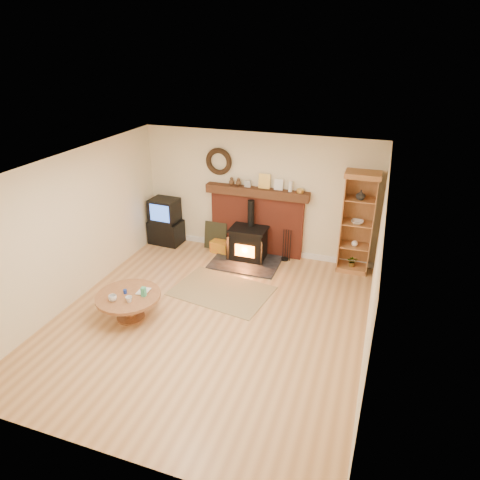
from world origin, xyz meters
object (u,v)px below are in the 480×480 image
at_px(wood_stove, 248,245).
at_px(tv_unit, 165,222).
at_px(coffee_table, 129,299).
at_px(curio_cabinet, 357,223).

height_order(wood_stove, tv_unit, wood_stove).
relative_size(wood_stove, tv_unit, 1.33).
relative_size(tv_unit, coffee_table, 0.99).
relative_size(wood_stove, coffee_table, 1.32).
height_order(curio_cabinet, coffee_table, curio_cabinet).
bearing_deg(curio_cabinet, wood_stove, -172.42).
distance_m(wood_stove, coffee_table, 2.92).
xyz_separation_m(wood_stove, tv_unit, (-2.03, 0.20, 0.16)).
xyz_separation_m(tv_unit, curio_cabinet, (4.17, 0.09, 0.52)).
xyz_separation_m(wood_stove, coffee_table, (-1.21, -2.66, 0.02)).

